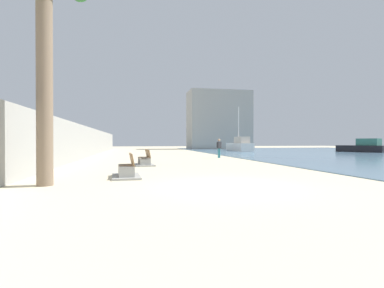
{
  "coord_description": "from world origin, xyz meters",
  "views": [
    {
      "loc": [
        -2.92,
        -9.03,
        1.47
      ],
      "look_at": [
        1.86,
        14.9,
        1.25
      ],
      "focal_mm": 27.13,
      "sensor_mm": 36.0,
      "label": 1
    }
  ],
  "objects_px": {
    "boat_far_right": "(240,145)",
    "bench_near": "(127,172)",
    "palm_tree": "(44,10)",
    "boat_nearest": "(363,147)",
    "bench_far": "(145,162)",
    "person_walking": "(219,147)"
  },
  "relations": [
    {
      "from": "person_walking",
      "to": "boat_far_right",
      "type": "distance_m",
      "value": 19.23
    },
    {
      "from": "bench_near",
      "to": "boat_nearest",
      "type": "bearing_deg",
      "value": 35.31
    },
    {
      "from": "bench_far",
      "to": "palm_tree",
      "type": "bearing_deg",
      "value": -114.86
    },
    {
      "from": "palm_tree",
      "to": "boat_nearest",
      "type": "distance_m",
      "value": 41.15
    },
    {
      "from": "boat_far_right",
      "to": "bench_near",
      "type": "bearing_deg",
      "value": -118.41
    },
    {
      "from": "person_walking",
      "to": "boat_far_right",
      "type": "height_order",
      "value": "boat_far_right"
    },
    {
      "from": "boat_nearest",
      "to": "boat_far_right",
      "type": "relative_size",
      "value": 0.89
    },
    {
      "from": "bench_far",
      "to": "person_walking",
      "type": "distance_m",
      "value": 9.6
    },
    {
      "from": "boat_far_right",
      "to": "palm_tree",
      "type": "bearing_deg",
      "value": -120.65
    },
    {
      "from": "bench_far",
      "to": "person_walking",
      "type": "bearing_deg",
      "value": 45.03
    },
    {
      "from": "bench_near",
      "to": "boat_far_right",
      "type": "height_order",
      "value": "boat_far_right"
    },
    {
      "from": "palm_tree",
      "to": "boat_far_right",
      "type": "height_order",
      "value": "palm_tree"
    },
    {
      "from": "palm_tree",
      "to": "bench_near",
      "type": "height_order",
      "value": "palm_tree"
    },
    {
      "from": "palm_tree",
      "to": "bench_far",
      "type": "distance_m",
      "value": 10.05
    },
    {
      "from": "bench_far",
      "to": "boat_far_right",
      "type": "xyz_separation_m",
      "value": [
        15.22,
        24.04,
        0.62
      ]
    },
    {
      "from": "palm_tree",
      "to": "person_walking",
      "type": "distance_m",
      "value": 18.31
    },
    {
      "from": "bench_near",
      "to": "boat_nearest",
      "type": "distance_m",
      "value": 37.68
    },
    {
      "from": "person_walking",
      "to": "bench_far",
      "type": "bearing_deg",
      "value": -134.97
    },
    {
      "from": "bench_far",
      "to": "boat_far_right",
      "type": "height_order",
      "value": "boat_far_right"
    },
    {
      "from": "bench_near",
      "to": "bench_far",
      "type": "distance_m",
      "value": 5.88
    },
    {
      "from": "palm_tree",
      "to": "person_walking",
      "type": "bearing_deg",
      "value": 54.41
    },
    {
      "from": "palm_tree",
      "to": "boat_nearest",
      "type": "relative_size",
      "value": 1.25
    }
  ]
}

